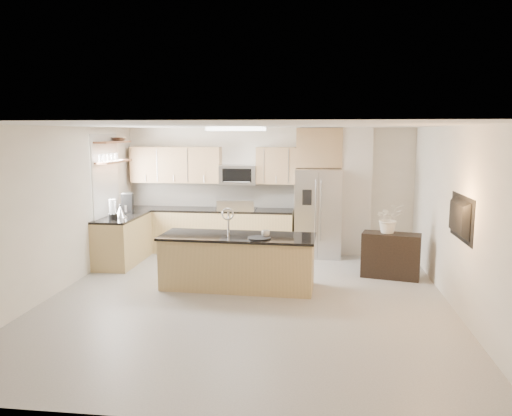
# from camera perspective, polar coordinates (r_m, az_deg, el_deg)

# --- Properties ---
(floor) EXTENTS (6.50, 6.50, 0.00)m
(floor) POSITION_cam_1_polar(r_m,az_deg,el_deg) (7.67, -1.08, -10.40)
(floor) COLOR #B0ACA8
(floor) RESTS_ON ground
(ceiling) EXTENTS (6.00, 6.50, 0.02)m
(ceiling) POSITION_cam_1_polar(r_m,az_deg,el_deg) (7.25, -1.14, 9.41)
(ceiling) COLOR silver
(ceiling) RESTS_ON wall_back
(wall_back) EXTENTS (6.00, 0.02, 2.60)m
(wall_back) POSITION_cam_1_polar(r_m,az_deg,el_deg) (10.55, 1.37, 2.09)
(wall_back) COLOR silver
(wall_back) RESTS_ON floor
(wall_front) EXTENTS (6.00, 0.02, 2.60)m
(wall_front) POSITION_cam_1_polar(r_m,az_deg,el_deg) (4.24, -7.35, -7.93)
(wall_front) COLOR silver
(wall_front) RESTS_ON floor
(wall_left) EXTENTS (0.02, 6.50, 2.60)m
(wall_left) POSITION_cam_1_polar(r_m,az_deg,el_deg) (8.32, -22.03, -0.31)
(wall_left) COLOR silver
(wall_left) RESTS_ON floor
(wall_right) EXTENTS (0.02, 6.50, 2.60)m
(wall_right) POSITION_cam_1_polar(r_m,az_deg,el_deg) (7.54, 22.08, -1.17)
(wall_right) COLOR silver
(wall_right) RESTS_ON floor
(back_counter) EXTENTS (3.55, 0.66, 1.44)m
(back_counter) POSITION_cam_1_polar(r_m,az_deg,el_deg) (10.55, -5.46, -2.49)
(back_counter) COLOR tan
(back_counter) RESTS_ON floor
(left_counter) EXTENTS (0.66, 1.50, 0.92)m
(left_counter) POSITION_cam_1_polar(r_m,az_deg,el_deg) (9.97, -14.98, -3.48)
(left_counter) COLOR tan
(left_counter) RESTS_ON floor
(range) EXTENTS (0.76, 0.64, 1.14)m
(range) POSITION_cam_1_polar(r_m,az_deg,el_deg) (10.43, -2.11, -2.59)
(range) COLOR black
(range) RESTS_ON floor
(upper_cabinets) EXTENTS (3.50, 0.33, 0.75)m
(upper_cabinets) POSITION_cam_1_polar(r_m,az_deg,el_deg) (10.55, -5.79, 4.91)
(upper_cabinets) COLOR #A68459
(upper_cabinets) RESTS_ON wall_back
(microwave) EXTENTS (0.76, 0.40, 0.40)m
(microwave) POSITION_cam_1_polar(r_m,az_deg,el_deg) (10.39, -2.04, 3.82)
(microwave) COLOR #B4B4B6
(microwave) RESTS_ON upper_cabinets
(refrigerator) EXTENTS (0.92, 0.78, 1.78)m
(refrigerator) POSITION_cam_1_polar(r_m,az_deg,el_deg) (10.18, 7.10, -0.53)
(refrigerator) COLOR #B4B4B6
(refrigerator) RESTS_ON floor
(partition_column) EXTENTS (0.60, 0.30, 2.60)m
(partition_column) POSITION_cam_1_polar(r_m,az_deg,el_deg) (10.38, 11.34, 1.82)
(partition_column) COLOR silver
(partition_column) RESTS_ON floor
(window) EXTENTS (0.04, 1.15, 1.65)m
(window) POSITION_cam_1_polar(r_m,az_deg,el_deg) (9.91, -16.87, 3.34)
(window) COLOR white
(window) RESTS_ON wall_left
(shelf_lower) EXTENTS (0.30, 1.20, 0.04)m
(shelf_lower) POSITION_cam_1_polar(r_m,az_deg,el_deg) (9.93, -16.05, 5.12)
(shelf_lower) COLOR brown
(shelf_lower) RESTS_ON wall_left
(shelf_upper) EXTENTS (0.30, 1.20, 0.04)m
(shelf_upper) POSITION_cam_1_polar(r_m,az_deg,el_deg) (9.92, -16.13, 7.25)
(shelf_upper) COLOR brown
(shelf_upper) RESTS_ON wall_left
(ceiling_fixture) EXTENTS (1.00, 0.50, 0.06)m
(ceiling_fixture) POSITION_cam_1_polar(r_m,az_deg,el_deg) (8.89, -2.25, 9.00)
(ceiling_fixture) COLOR white
(ceiling_fixture) RESTS_ON ceiling
(island) EXTENTS (2.52, 1.00, 1.29)m
(island) POSITION_cam_1_polar(r_m,az_deg,el_deg) (8.14, -2.09, -6.10)
(island) COLOR tan
(island) RESTS_ON floor
(credenza) EXTENTS (1.04, 0.62, 0.78)m
(credenza) POSITION_cam_1_polar(r_m,az_deg,el_deg) (8.99, 15.15, -5.26)
(credenza) COLOR black
(credenza) RESTS_ON floor
(cup) EXTENTS (0.16, 0.16, 0.11)m
(cup) POSITION_cam_1_polar(r_m,az_deg,el_deg) (7.92, 1.11, -2.93)
(cup) COLOR silver
(cup) RESTS_ON island
(platter) EXTENTS (0.37, 0.37, 0.02)m
(platter) POSITION_cam_1_polar(r_m,az_deg,el_deg) (7.79, 0.36, -3.44)
(platter) COLOR black
(platter) RESTS_ON island
(blender) EXTENTS (0.16, 0.16, 0.38)m
(blender) POSITION_cam_1_polar(r_m,az_deg,el_deg) (9.48, -16.06, -0.31)
(blender) COLOR black
(blender) RESTS_ON left_counter
(kettle) EXTENTS (0.20, 0.20, 0.25)m
(kettle) POSITION_cam_1_polar(r_m,az_deg,el_deg) (9.68, -15.25, -0.41)
(kettle) COLOR #B4B4B6
(kettle) RESTS_ON left_counter
(coffee_maker) EXTENTS (0.26, 0.29, 0.39)m
(coffee_maker) POSITION_cam_1_polar(r_m,az_deg,el_deg) (10.18, -14.50, 0.48)
(coffee_maker) COLOR black
(coffee_maker) RESTS_ON left_counter
(bowl) EXTENTS (0.44, 0.44, 0.09)m
(bowl) POSITION_cam_1_polar(r_m,az_deg,el_deg) (10.21, -15.46, 7.66)
(bowl) COLOR #B4B4B6
(bowl) RESTS_ON shelf_upper
(flower_vase) EXTENTS (0.84, 0.79, 0.77)m
(flower_vase) POSITION_cam_1_polar(r_m,az_deg,el_deg) (8.86, 14.96, -0.34)
(flower_vase) COLOR white
(flower_vase) RESTS_ON credenza
(television) EXTENTS (0.14, 1.08, 0.62)m
(television) POSITION_cam_1_polar(r_m,az_deg,el_deg) (7.32, 21.82, -1.04)
(television) COLOR black
(television) RESTS_ON wall_right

